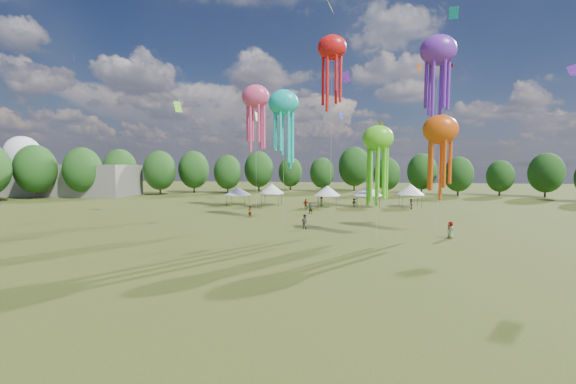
# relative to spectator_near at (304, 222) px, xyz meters

# --- Properties ---
(spectator_near) EXTENTS (1.12, 1.03, 1.85)m
(spectator_near) POSITION_rel_spectator_near_xyz_m (0.00, 0.00, 0.00)
(spectator_near) COLOR gray
(spectator_near) RESTS_ON ground
(spectators_far) EXTENTS (27.20, 30.04, 1.92)m
(spectators_far) POSITION_rel_spectator_near_xyz_m (5.50, 16.62, -0.03)
(spectators_far) COLOR gray
(spectators_far) RESTS_ON ground
(festival_tents) EXTENTS (38.77, 7.40, 4.45)m
(festival_tents) POSITION_rel_spectator_near_xyz_m (1.70, 24.91, 2.26)
(festival_tents) COLOR #47474C
(festival_tents) RESTS_ON ground
(show_kites) EXTENTS (35.11, 24.04, 28.68)m
(show_kites) POSITION_rel_spectator_near_xyz_m (6.63, 11.30, 17.66)
(show_kites) COLOR #17C5BF
(show_kites) RESTS_ON ground
(small_kites) EXTENTS (79.37, 62.21, 45.85)m
(small_kites) POSITION_rel_spectator_near_xyz_m (4.89, 11.53, 29.21)
(small_kites) COLOR #17C5BF
(small_kites) RESTS_ON ground
(treeline) EXTENTS (201.57, 95.24, 13.43)m
(treeline) POSITION_rel_spectator_near_xyz_m (0.08, 30.43, 5.62)
(treeline) COLOR #38281C
(treeline) RESTS_ON ground
(hangar) EXTENTS (40.00, 12.00, 8.00)m
(hangar) POSITION_rel_spectator_near_xyz_m (-68.05, 39.91, 3.07)
(hangar) COLOR gray
(hangar) RESTS_ON ground
(radome) EXTENTS (9.00, 9.00, 16.00)m
(radome) POSITION_rel_spectator_near_xyz_m (-84.05, 45.91, 9.06)
(radome) COLOR white
(radome) RESTS_ON ground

